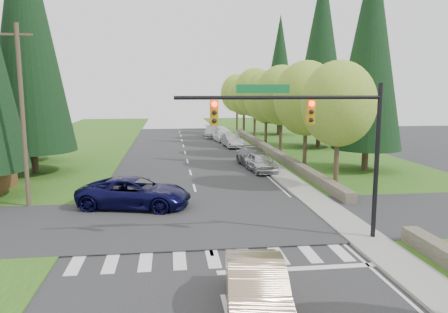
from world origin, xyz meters
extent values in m
plane|color=#28282B|center=(0.00, 0.00, 0.00)|extent=(120.00, 120.00, 0.00)
cube|color=#335316|center=(13.00, 20.00, 0.03)|extent=(14.00, 110.00, 0.06)
cube|color=#335316|center=(-13.00, 20.00, 0.03)|extent=(14.00, 110.00, 0.06)
cube|color=#28282B|center=(0.00, 8.00, 0.00)|extent=(120.00, 8.00, 0.10)
cube|color=gray|center=(6.90, 22.00, 0.07)|extent=(1.80, 80.00, 0.13)
cube|color=gray|center=(6.05, 22.00, 0.07)|extent=(0.20, 80.00, 0.13)
cube|color=#4C4438|center=(8.60, 30.00, 0.35)|extent=(0.70, 40.00, 0.70)
cylinder|color=black|center=(7.20, 4.50, 3.40)|extent=(0.20, 0.20, 6.80)
cylinder|color=black|center=(2.90, 4.50, 6.20)|extent=(8.60, 0.16, 0.16)
cube|color=#0C662D|center=(2.20, 4.55, 6.55)|extent=(2.20, 0.04, 0.35)
cube|color=#BF8C0C|center=(4.20, 4.50, 5.60)|extent=(0.32, 0.24, 1.00)
sphere|color=#FF0C05|center=(4.20, 4.36, 5.95)|extent=(0.22, 0.22, 0.22)
cube|color=#BF8C0C|center=(0.20, 4.50, 5.60)|extent=(0.32, 0.24, 1.00)
sphere|color=#FF0C05|center=(0.20, 4.36, 5.95)|extent=(0.22, 0.22, 0.22)
cylinder|color=#473828|center=(-9.50, 12.00, 5.00)|extent=(0.24, 0.24, 10.00)
cube|color=#473828|center=(-9.50, 12.00, 9.40)|extent=(1.60, 0.10, 0.12)
cylinder|color=#38281C|center=(9.20, 14.00, 2.38)|extent=(0.32, 0.32, 4.76)
ellipsoid|color=olive|center=(9.20, 14.00, 5.61)|extent=(4.80, 4.80, 5.52)
cylinder|color=#38281C|center=(9.30, 21.00, 2.46)|extent=(0.32, 0.32, 4.93)
ellipsoid|color=olive|center=(9.30, 21.00, 5.81)|extent=(5.20, 5.20, 5.98)
cylinder|color=#38281C|center=(9.10, 28.00, 2.52)|extent=(0.32, 0.32, 5.04)
ellipsoid|color=olive|center=(9.10, 28.00, 5.94)|extent=(5.00, 5.00, 5.75)
cylinder|color=#38281C|center=(9.20, 35.00, 2.41)|extent=(0.32, 0.32, 4.82)
ellipsoid|color=olive|center=(9.20, 35.00, 5.68)|extent=(5.00, 5.00, 5.75)
cylinder|color=#38281C|center=(9.30, 42.00, 2.58)|extent=(0.32, 0.32, 5.15)
ellipsoid|color=olive|center=(9.30, 42.00, 6.07)|extent=(5.40, 5.40, 6.21)
cylinder|color=#38281C|center=(9.10, 49.00, 2.35)|extent=(0.32, 0.32, 4.70)
ellipsoid|color=olive|center=(9.10, 49.00, 5.54)|extent=(4.80, 4.80, 5.52)
cylinder|color=#38281C|center=(9.20, 56.00, 2.49)|extent=(0.32, 0.32, 4.98)
ellipsoid|color=olive|center=(9.20, 56.00, 5.87)|extent=(5.20, 5.20, 5.98)
cylinder|color=#38281C|center=(-12.00, 22.00, 1.00)|extent=(0.50, 0.50, 2.00)
cone|color=black|center=(-12.00, 22.00, 11.30)|extent=(6.46, 6.46, 19.00)
cylinder|color=#38281C|center=(-14.00, 28.00, 1.00)|extent=(0.50, 0.50, 2.00)
cone|color=black|center=(-14.00, 28.00, 10.30)|extent=(5.78, 5.78, 17.00)
cylinder|color=#38281C|center=(14.00, 20.00, 1.00)|extent=(0.50, 0.50, 2.00)
cone|color=black|center=(14.00, 20.00, 9.80)|extent=(5.44, 5.44, 16.00)
cylinder|color=#38281C|center=(15.00, 34.00, 1.00)|extent=(0.50, 0.50, 2.00)
cone|color=black|center=(15.00, 34.00, 10.80)|extent=(6.12, 6.12, 18.00)
cylinder|color=#38281C|center=(14.00, 48.00, 1.00)|extent=(0.50, 0.50, 2.00)
cone|color=black|center=(14.00, 48.00, 9.30)|extent=(5.10, 5.10, 15.00)
imported|color=tan|center=(0.80, -1.37, 0.80)|extent=(2.20, 5.03, 1.61)
imported|color=#0B0A35|center=(-3.55, 11.00, 0.86)|extent=(6.67, 4.24, 1.71)
imported|color=#B0B0B5|center=(5.60, 20.66, 0.76)|extent=(2.23, 4.63, 1.52)
imported|color=slate|center=(5.55, 23.26, 0.77)|extent=(2.67, 5.46, 1.53)
imported|color=#A8A9AD|center=(5.47, 35.50, 0.81)|extent=(2.01, 5.00, 1.62)
imported|color=white|center=(4.96, 41.09, 0.74)|extent=(2.27, 4.53, 1.48)
imported|color=#B8B8BD|center=(4.22, 46.08, 0.77)|extent=(2.43, 5.42, 1.54)
camera|label=1|loc=(-1.60, -12.95, 6.55)|focal=35.00mm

